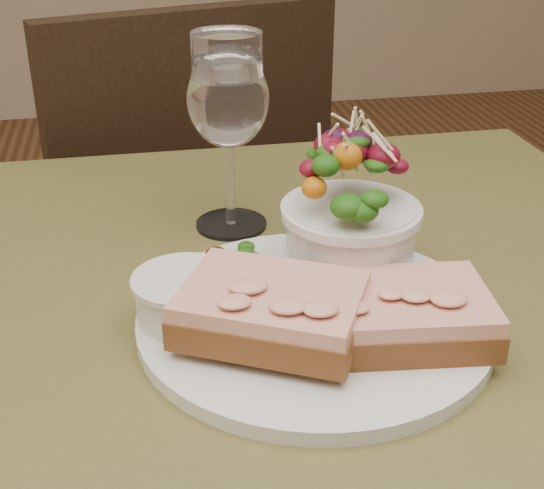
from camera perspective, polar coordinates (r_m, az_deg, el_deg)
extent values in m
cube|color=#4A4320|center=(0.61, 0.05, -7.28)|extent=(0.80, 0.80, 0.04)
cylinder|color=black|center=(1.19, 13.37, -11.05)|extent=(0.05, 0.05, 0.71)
cube|color=black|center=(1.35, -8.29, -0.58)|extent=(0.52, 0.52, 0.04)
cube|color=black|center=(1.10, -5.59, 5.69)|extent=(0.41, 0.16, 0.45)
cube|color=black|center=(1.47, -7.70, -8.34)|extent=(0.45, 0.45, 0.45)
cylinder|color=silver|center=(0.59, 3.23, -5.60)|extent=(0.28, 0.28, 0.01)
cube|color=#4E2814|center=(0.57, 9.89, -5.62)|extent=(0.13, 0.11, 0.02)
cube|color=beige|center=(0.56, 10.03, -4.17)|extent=(0.13, 0.10, 0.01)
cube|color=#4E2814|center=(0.55, -0.03, -5.40)|extent=(0.16, 0.14, 0.02)
cube|color=beige|center=(0.54, -0.03, -3.86)|extent=(0.15, 0.14, 0.01)
cylinder|color=silver|center=(0.58, -6.57, -3.96)|extent=(0.07, 0.07, 0.04)
cylinder|color=olive|center=(0.57, -6.65, -2.67)|extent=(0.06, 0.06, 0.01)
cylinder|color=silver|center=(0.63, 5.87, 0.47)|extent=(0.11, 0.11, 0.06)
ellipsoid|color=#11380A|center=(0.61, 6.11, 5.17)|extent=(0.10, 0.10, 0.06)
ellipsoid|color=#11380A|center=(0.65, -3.05, -0.98)|extent=(0.04, 0.04, 0.01)
sphere|color=maroon|center=(0.64, -4.26, -1.13)|extent=(0.02, 0.02, 0.02)
cylinder|color=white|center=(0.75, -3.08, 1.55)|extent=(0.07, 0.07, 0.00)
cylinder|color=white|center=(0.73, -3.17, 4.87)|extent=(0.01, 0.01, 0.09)
ellipsoid|color=white|center=(0.70, -3.34, 10.90)|extent=(0.08, 0.08, 0.09)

